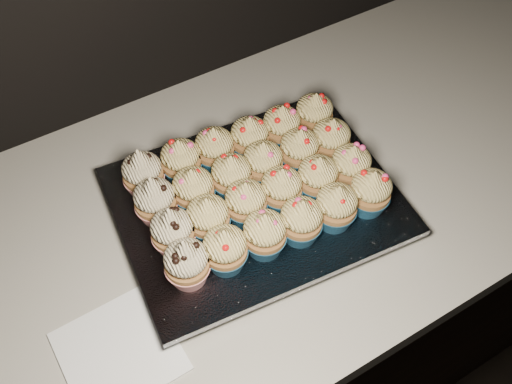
{
  "coord_description": "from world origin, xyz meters",
  "views": [
    {
      "loc": [
        -0.12,
        1.22,
        1.64
      ],
      "look_at": [
        0.15,
        1.67,
        0.95
      ],
      "focal_mm": 40.0,
      "sensor_mm": 36.0,
      "label": 1
    }
  ],
  "objects": [
    {
      "name": "cupcake_4",
      "position": [
        0.23,
        1.57,
        0.97
      ],
      "size": [
        0.06,
        0.06,
        0.08
      ],
      "color": "navy",
      "rests_on": "foil_lining"
    },
    {
      "name": "baking_tray",
      "position": [
        0.15,
        1.67,
        0.91
      ],
      "size": [
        0.41,
        0.33,
        0.02
      ],
      "primitive_type": "cube",
      "rotation": [
        0.0,
        0.0,
        -0.1
      ],
      "color": "black",
      "rests_on": "worktop"
    },
    {
      "name": "cupcake_6",
      "position": [
        0.01,
        1.65,
        0.97
      ],
      "size": [
        0.06,
        0.06,
        0.1
      ],
      "color": "red",
      "rests_on": "foil_lining"
    },
    {
      "name": "cupcake_13",
      "position": [
        0.06,
        1.71,
        0.97
      ],
      "size": [
        0.06,
        0.06,
        0.08
      ],
      "color": "navy",
      "rests_on": "foil_lining"
    },
    {
      "name": "cupcake_1",
      "position": [
        0.05,
        1.59,
        0.97
      ],
      "size": [
        0.06,
        0.06,
        0.08
      ],
      "color": "navy",
      "rests_on": "foil_lining"
    },
    {
      "name": "cupcake_7",
      "position": [
        0.06,
        1.65,
        0.97
      ],
      "size": [
        0.06,
        0.06,
        0.08
      ],
      "color": "navy",
      "rests_on": "foil_lining"
    },
    {
      "name": "cupcake_16",
      "position": [
        0.24,
        1.69,
        0.97
      ],
      "size": [
        0.06,
        0.06,
        0.08
      ],
      "color": "navy",
      "rests_on": "foil_lining"
    },
    {
      "name": "worktop",
      "position": [
        0.0,
        1.7,
        0.88
      ],
      "size": [
        2.44,
        0.64,
        0.04
      ],
      "primitive_type": "cube",
      "color": "beige",
      "rests_on": "cabinet"
    },
    {
      "name": "cupcake_15",
      "position": [
        0.18,
        1.7,
        0.97
      ],
      "size": [
        0.06,
        0.06,
        0.08
      ],
      "color": "navy",
      "rests_on": "foil_lining"
    },
    {
      "name": "cupcake_19",
      "position": [
        0.07,
        1.77,
        0.97
      ],
      "size": [
        0.06,
        0.06,
        0.08
      ],
      "color": "navy",
      "rests_on": "foil_lining"
    },
    {
      "name": "cupcake_10",
      "position": [
        0.24,
        1.63,
        0.97
      ],
      "size": [
        0.06,
        0.06,
        0.08
      ],
      "color": "navy",
      "rests_on": "foil_lining"
    },
    {
      "name": "cupcake_22",
      "position": [
        0.24,
        1.75,
        0.97
      ],
      "size": [
        0.06,
        0.06,
        0.08
      ],
      "color": "navy",
      "rests_on": "foil_lining"
    },
    {
      "name": "cupcake_21",
      "position": [
        0.19,
        1.75,
        0.97
      ],
      "size": [
        0.06,
        0.06,
        0.08
      ],
      "color": "navy",
      "rests_on": "foil_lining"
    },
    {
      "name": "napkin",
      "position": [
        -0.13,
        1.56,
        0.9
      ],
      "size": [
        0.15,
        0.15,
        0.0
      ],
      "primitive_type": "cube",
      "rotation": [
        0.0,
        0.0,
        0.03
      ],
      "color": "white",
      "rests_on": "worktop"
    },
    {
      "name": "cupcake_14",
      "position": [
        0.13,
        1.7,
        0.97
      ],
      "size": [
        0.06,
        0.06,
        0.08
      ],
      "color": "navy",
      "rests_on": "foil_lining"
    },
    {
      "name": "cupcake_20",
      "position": [
        0.13,
        1.76,
        0.97
      ],
      "size": [
        0.06,
        0.06,
        0.08
      ],
      "color": "navy",
      "rests_on": "foil_lining"
    },
    {
      "name": "cupcake_0",
      "position": [
        -0.0,
        1.6,
        0.97
      ],
      "size": [
        0.06,
        0.06,
        0.1
      ],
      "color": "red",
      "rests_on": "foil_lining"
    },
    {
      "name": "cupcake_23",
      "position": [
        0.31,
        1.74,
        0.97
      ],
      "size": [
        0.06,
        0.06,
        0.08
      ],
      "color": "navy",
      "rests_on": "foil_lining"
    },
    {
      "name": "cupcake_9",
      "position": [
        0.18,
        1.64,
        0.97
      ],
      "size": [
        0.06,
        0.06,
        0.08
      ],
      "color": "navy",
      "rests_on": "foil_lining"
    },
    {
      "name": "cupcake_8",
      "position": [
        0.12,
        1.65,
        0.97
      ],
      "size": [
        0.06,
        0.06,
        0.08
      ],
      "color": "navy",
      "rests_on": "foil_lining"
    },
    {
      "name": "foil_lining",
      "position": [
        0.15,
        1.67,
        0.93
      ],
      "size": [
        0.45,
        0.37,
        0.01
      ],
      "primitive_type": "cube",
      "rotation": [
        0.0,
        0.0,
        -0.1
      ],
      "color": "silver",
      "rests_on": "baking_tray"
    },
    {
      "name": "cupcake_11",
      "position": [
        0.29,
        1.62,
        0.97
      ],
      "size": [
        0.06,
        0.06,
        0.08
      ],
      "color": "navy",
      "rests_on": "foil_lining"
    },
    {
      "name": "cupcake_12",
      "position": [
        0.01,
        1.71,
        0.97
      ],
      "size": [
        0.06,
        0.06,
        0.1
      ],
      "color": "red",
      "rests_on": "foil_lining"
    },
    {
      "name": "cupcake_5",
      "position": [
        0.29,
        1.57,
        0.97
      ],
      "size": [
        0.06,
        0.06,
        0.08
      ],
      "color": "navy",
      "rests_on": "foil_lining"
    },
    {
      "name": "cupcake_17",
      "position": [
        0.3,
        1.68,
        0.97
      ],
      "size": [
        0.06,
        0.06,
        0.08
      ],
      "color": "navy",
      "rests_on": "foil_lining"
    },
    {
      "name": "cupcake_2",
      "position": [
        0.11,
        1.59,
        0.97
      ],
      "size": [
        0.06,
        0.06,
        0.08
      ],
      "color": "navy",
      "rests_on": "foil_lining"
    },
    {
      "name": "cupcake_18",
      "position": [
        0.01,
        1.77,
        0.97
      ],
      "size": [
        0.06,
        0.06,
        0.1
      ],
      "color": "red",
      "rests_on": "foil_lining"
    },
    {
      "name": "cabinet",
      "position": [
        0.0,
        1.7,
        0.43
      ],
      "size": [
        2.4,
        0.6,
        0.86
      ],
      "primitive_type": "cube",
      "color": "black",
      "rests_on": "ground"
    },
    {
      "name": "cupcake_3",
      "position": [
        0.17,
        1.58,
        0.97
      ],
      "size": [
        0.06,
        0.06,
        0.08
      ],
      "color": "navy",
      "rests_on": "foil_lining"
    }
  ]
}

